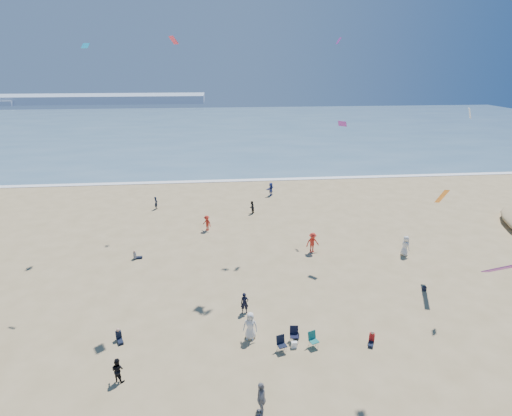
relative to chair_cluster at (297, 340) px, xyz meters
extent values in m
cube|color=#476B84|center=(-4.53, 86.76, -0.47)|extent=(220.00, 100.00, 0.06)
cube|color=white|center=(-4.53, 36.76, -0.46)|extent=(220.00, 1.20, 0.08)
cube|color=#7A8EA8|center=(-64.53, 161.76, 1.10)|extent=(110.00, 20.00, 3.20)
imported|color=#B42619|center=(-5.79, 18.69, 0.31)|extent=(1.18, 1.16, 1.63)
imported|color=black|center=(-10.25, -1.77, 0.22)|extent=(0.87, 0.80, 1.44)
imported|color=black|center=(-2.92, 3.86, 0.27)|extent=(0.57, 0.39, 1.53)
imported|color=#384A9A|center=(2.31, 29.49, 0.37)|extent=(1.41, 1.57, 1.73)
imported|color=gray|center=(-2.71, -4.74, 0.47)|extent=(0.58, 1.17, 1.94)
imported|color=red|center=(3.93, 12.71, 0.45)|extent=(1.35, 0.94, 1.90)
imported|color=black|center=(-0.75, 23.17, 0.24)|extent=(0.87, 0.91, 1.48)
imported|color=silver|center=(-2.76, 1.09, 0.43)|extent=(1.03, 0.80, 1.87)
imported|color=black|center=(-11.90, 25.75, 0.25)|extent=(0.41, 0.58, 1.50)
imported|color=silver|center=(12.09, 11.25, 0.44)|extent=(0.84, 1.05, 1.87)
cube|color=white|center=(-0.16, -0.05, -0.30)|extent=(0.35, 0.20, 0.40)
cube|color=black|center=(0.15, 0.77, -0.31)|extent=(0.30, 0.22, 0.38)
cube|color=black|center=(10.96, 5.36, -0.33)|extent=(0.28, 0.18, 0.34)
cube|color=purple|center=(6.12, 13.37, 11.07)|extent=(0.69, 0.72, 0.45)
cube|color=white|center=(12.81, 6.48, 12.67)|extent=(0.42, 0.62, 0.71)
cube|color=#17AADA|center=(-13.47, 11.59, 17.04)|extent=(0.64, 0.52, 0.35)
cube|color=red|center=(-7.07, 9.05, 17.31)|extent=(0.69, 0.84, 0.51)
cube|color=purple|center=(7.72, 21.49, 17.91)|extent=(0.42, 0.60, 0.59)
cube|color=orange|center=(12.53, 7.65, 6.29)|extent=(0.35, 2.64, 1.87)
cube|color=purple|center=(7.02, -6.72, 8.32)|extent=(0.35, 3.30, 2.33)
camera|label=1|loc=(-4.43, -19.75, 15.98)|focal=28.00mm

